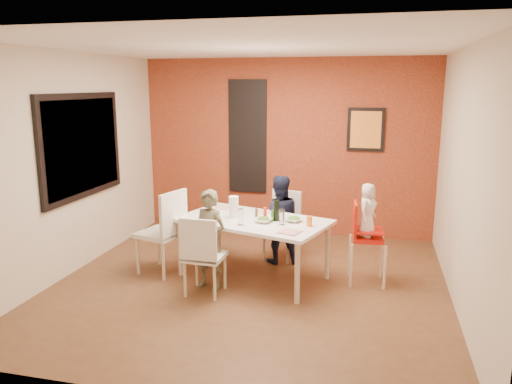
% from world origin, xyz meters
% --- Properties ---
extents(ground, '(4.50, 4.50, 0.00)m').
position_xyz_m(ground, '(0.00, 0.00, 0.00)').
color(ground, brown).
rests_on(ground, ground).
extents(ceiling, '(4.50, 4.50, 0.02)m').
position_xyz_m(ceiling, '(0.00, 0.00, 2.70)').
color(ceiling, white).
rests_on(ceiling, wall_back).
extents(wall_back, '(4.50, 0.02, 2.70)m').
position_xyz_m(wall_back, '(0.00, 2.25, 1.35)').
color(wall_back, beige).
rests_on(wall_back, ground).
extents(wall_front, '(4.50, 0.02, 2.70)m').
position_xyz_m(wall_front, '(0.00, -2.25, 1.35)').
color(wall_front, beige).
rests_on(wall_front, ground).
extents(wall_left, '(0.02, 4.50, 2.70)m').
position_xyz_m(wall_left, '(-2.25, 0.00, 1.35)').
color(wall_left, beige).
rests_on(wall_left, ground).
extents(wall_right, '(0.02, 4.50, 2.70)m').
position_xyz_m(wall_right, '(2.25, 0.00, 1.35)').
color(wall_right, beige).
rests_on(wall_right, ground).
extents(brick_accent_wall, '(4.50, 0.02, 2.70)m').
position_xyz_m(brick_accent_wall, '(0.00, 2.23, 1.35)').
color(brick_accent_wall, maroon).
rests_on(brick_accent_wall, ground).
extents(picture_window_frame, '(0.05, 1.70, 1.30)m').
position_xyz_m(picture_window_frame, '(-2.22, 0.20, 1.55)').
color(picture_window_frame, black).
rests_on(picture_window_frame, wall_left).
extents(picture_window_pane, '(0.02, 1.55, 1.15)m').
position_xyz_m(picture_window_pane, '(-2.21, 0.20, 1.55)').
color(picture_window_pane, black).
rests_on(picture_window_pane, wall_left).
extents(glassblock_strip, '(0.55, 0.03, 1.70)m').
position_xyz_m(glassblock_strip, '(-0.60, 2.21, 1.50)').
color(glassblock_strip, white).
rests_on(glassblock_strip, wall_back).
extents(glassblock_surround, '(0.60, 0.03, 1.76)m').
position_xyz_m(glassblock_surround, '(-0.60, 2.21, 1.50)').
color(glassblock_surround, black).
rests_on(glassblock_surround, wall_back).
extents(art_print_frame, '(0.54, 0.03, 0.64)m').
position_xyz_m(art_print_frame, '(1.20, 2.21, 1.65)').
color(art_print_frame, black).
rests_on(art_print_frame, wall_back).
extents(art_print_canvas, '(0.44, 0.01, 0.54)m').
position_xyz_m(art_print_canvas, '(1.20, 2.19, 1.65)').
color(art_print_canvas, '#FAA537').
rests_on(art_print_canvas, wall_back).
extents(dining_table, '(1.96, 1.45, 0.73)m').
position_xyz_m(dining_table, '(-0.02, 0.25, 0.66)').
color(dining_table, white).
rests_on(dining_table, ground).
extents(chair_near, '(0.43, 0.43, 0.91)m').
position_xyz_m(chair_near, '(-0.43, -0.43, 0.51)').
color(chair_near, silver).
rests_on(chair_near, ground).
extents(chair_far, '(0.50, 0.50, 0.90)m').
position_xyz_m(chair_far, '(0.19, 1.08, 0.50)').
color(chair_far, white).
rests_on(chair_far, ground).
extents(chair_left, '(0.60, 0.60, 1.05)m').
position_xyz_m(chair_left, '(-1.09, 0.11, 0.59)').
color(chair_left, silver).
rests_on(chair_left, ground).
extents(high_chair, '(0.44, 0.44, 0.96)m').
position_xyz_m(high_chair, '(1.28, 0.40, 0.58)').
color(high_chair, red).
rests_on(high_chair, ground).
extents(child_near, '(0.48, 0.39, 1.15)m').
position_xyz_m(child_near, '(-0.43, -0.19, 0.58)').
color(child_near, brown).
rests_on(child_near, ground).
extents(child_far, '(0.66, 0.57, 1.16)m').
position_xyz_m(child_far, '(0.17, 0.84, 0.58)').
color(child_far, black).
rests_on(child_far, ground).
extents(toddler, '(0.30, 0.36, 0.63)m').
position_xyz_m(toddler, '(1.30, 0.40, 0.88)').
color(toddler, white).
rests_on(toddler, high_chair).
extents(plate_near_left, '(0.24, 0.24, 0.01)m').
position_xyz_m(plate_near_left, '(-0.53, 0.08, 0.73)').
color(plate_near_left, white).
rests_on(plate_near_left, dining_table).
extents(plate_far_mid, '(0.27, 0.27, 0.01)m').
position_xyz_m(plate_far_mid, '(0.07, 0.62, 0.73)').
color(plate_far_mid, white).
rests_on(plate_far_mid, dining_table).
extents(plate_near_right, '(0.27, 0.27, 0.01)m').
position_xyz_m(plate_near_right, '(0.50, -0.19, 0.73)').
color(plate_near_right, silver).
rests_on(plate_near_right, dining_table).
extents(plate_far_left, '(0.22, 0.22, 0.01)m').
position_xyz_m(plate_far_left, '(-0.54, 0.70, 0.73)').
color(plate_far_left, white).
rests_on(plate_far_left, dining_table).
extents(salad_bowl_a, '(0.23, 0.23, 0.05)m').
position_xyz_m(salad_bowl_a, '(0.13, 0.14, 0.75)').
color(salad_bowl_a, white).
rests_on(salad_bowl_a, dining_table).
extents(salad_bowl_b, '(0.25, 0.25, 0.05)m').
position_xyz_m(salad_bowl_b, '(0.47, 0.25, 0.75)').
color(salad_bowl_b, white).
rests_on(salad_bowl_b, dining_table).
extents(wine_bottle, '(0.07, 0.07, 0.25)m').
position_xyz_m(wine_bottle, '(0.26, 0.24, 0.85)').
color(wine_bottle, black).
rests_on(wine_bottle, dining_table).
extents(wine_glass_a, '(0.06, 0.06, 0.19)m').
position_xyz_m(wine_glass_a, '(-0.10, -0.02, 0.82)').
color(wine_glass_a, white).
rests_on(wine_glass_a, dining_table).
extents(wine_glass_b, '(0.06, 0.06, 0.18)m').
position_xyz_m(wine_glass_b, '(0.35, 0.10, 0.82)').
color(wine_glass_b, silver).
rests_on(wine_glass_b, dining_table).
extents(paper_towel_roll, '(0.12, 0.12, 0.26)m').
position_xyz_m(paper_towel_roll, '(-0.26, 0.25, 0.86)').
color(paper_towel_roll, white).
rests_on(paper_towel_roll, dining_table).
extents(condiment_red, '(0.04, 0.04, 0.15)m').
position_xyz_m(condiment_red, '(0.13, 0.23, 0.81)').
color(condiment_red, red).
rests_on(condiment_red, dining_table).
extents(condiment_green, '(0.03, 0.03, 0.13)m').
position_xyz_m(condiment_green, '(0.22, 0.22, 0.79)').
color(condiment_green, '#357828').
rests_on(condiment_green, dining_table).
extents(condiment_brown, '(0.04, 0.04, 0.14)m').
position_xyz_m(condiment_brown, '(0.02, 0.22, 0.80)').
color(condiment_brown, brown).
rests_on(condiment_brown, dining_table).
extents(sippy_cup, '(0.07, 0.07, 0.12)m').
position_xyz_m(sippy_cup, '(0.67, 0.11, 0.79)').
color(sippy_cup, orange).
rests_on(sippy_cup, dining_table).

